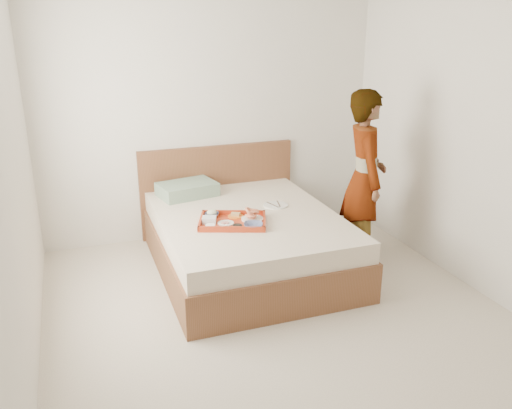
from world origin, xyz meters
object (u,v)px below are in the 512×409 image
at_px(tray, 233,221).
at_px(dinner_plate, 276,205).
at_px(bed, 247,241).
at_px(person, 364,179).

relative_size(tray, dinner_plate, 2.45).
bearing_deg(bed, dinner_plate, 20.74).
xyz_separation_m(bed, person, (1.07, -0.20, 0.55)).
bearing_deg(person, dinner_plate, 83.41).
relative_size(tray, person, 0.35).
xyz_separation_m(bed, dinner_plate, (0.33, 0.12, 0.27)).
height_order(tray, dinner_plate, tray).
bearing_deg(person, bed, 96.40).
xyz_separation_m(tray, dinner_plate, (0.52, 0.30, -0.02)).
bearing_deg(dinner_plate, person, -23.69).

